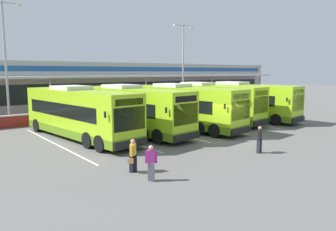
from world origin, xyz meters
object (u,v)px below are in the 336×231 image
Objects in this scene: pedestrian_with_handbag at (133,155)px; pedestrian_child at (260,139)px; pedestrian_near_bin at (151,162)px; coach_bus_right_centre at (205,103)px; coach_bus_left_centre at (129,110)px; coach_bus_leftmost at (79,114)px; lamp_post_centre at (183,60)px; coach_bus_centre at (180,107)px; coach_bus_rightmost at (240,101)px; lamp_post_west at (5,55)px.

pedestrian_child is at bearing -11.49° from pedestrian_with_handbag.
coach_bus_right_centre is at bearing 37.29° from pedestrian_near_bin.
coach_bus_left_centre is 10.68m from pedestrian_child.
coach_bus_leftmost reaches higher than pedestrian_child.
coach_bus_leftmost is 1.12× the size of lamp_post_centre.
coach_bus_centre is (8.55, -1.33, 0.00)m from coach_bus_leftmost.
pedestrian_with_handbag is at bearing -155.76° from coach_bus_rightmost.
pedestrian_child is at bearing -75.90° from coach_bus_left_centre.
coach_bus_left_centre is 7.62× the size of pedestrian_near_bin.
coach_bus_leftmost is at bearing 176.36° from coach_bus_rightmost.
lamp_post_west is at bearing 93.43° from pedestrian_near_bin.
lamp_post_west is (-19.39, 10.92, 4.50)m from coach_bus_rightmost.
lamp_post_centre is (10.81, 11.95, 4.50)m from coach_bus_centre.
coach_bus_right_centre is 4.15m from coach_bus_rightmost.
coach_bus_left_centre is 1.12× the size of lamp_post_west.
coach_bus_centre reaches higher than pedestrian_near_bin.
coach_bus_rightmost is 7.62× the size of pedestrian_child.
pedestrian_near_bin is at bearing -142.71° from coach_bus_right_centre.
pedestrian_with_handbag is (-9.79, -7.90, -0.93)m from coach_bus_centre.
coach_bus_right_centre is at bearing -32.71° from lamp_post_west.
coach_bus_left_centre is (4.00, -0.49, 0.00)m from coach_bus_leftmost.
lamp_post_west reaches higher than coach_bus_rightmost.
coach_bus_rightmost is at bearing 24.24° from pedestrian_with_handbag.
coach_bus_left_centre reaches higher than pedestrian_near_bin.
coach_bus_right_centre is at bearing -121.44° from lamp_post_centre.
coach_bus_rightmost reaches higher than pedestrian_child.
pedestrian_child is at bearing -101.67° from coach_bus_centre.
coach_bus_right_centre is (4.31, 1.31, 0.00)m from coach_bus_centre.
pedestrian_near_bin is at bearing -133.96° from lamp_post_centre.
coach_bus_leftmost is 11.11m from lamp_post_west.
pedestrian_with_handbag is 1.00× the size of pedestrian_near_bin.
coach_bus_right_centre is at bearing 33.14° from pedestrian_with_handbag.
coach_bus_leftmost is at bearing 121.35° from pedestrian_child.
pedestrian_near_bin is 0.15× the size of lamp_post_west.
lamp_post_west is 21.89m from lamp_post_centre.
pedestrian_child is 23.22m from lamp_post_west.
coach_bus_right_centre and coach_bus_rightmost have the same top height.
pedestrian_with_handbag is 19.87m from lamp_post_west.
coach_bus_right_centre is at bearing 3.03° from coach_bus_left_centre.
coach_bus_right_centre is 17.79m from pedestrian_near_bin.
coach_bus_centre is 8.33m from coach_bus_rightmost.
pedestrian_child is at bearing -120.14° from coach_bus_right_centre.
coach_bus_rightmost is at bearing 1.79° from coach_bus_centre.
lamp_post_centre reaches higher than pedestrian_near_bin.
coach_bus_leftmost is 1.00× the size of coach_bus_left_centre.
lamp_post_centre is at bearing 59.21° from pedestrian_child.
pedestrian_with_handbag is at bearing -136.07° from lamp_post_centre.
lamp_post_centre is (21.88, 0.77, 0.00)m from lamp_post_west.
lamp_post_centre is at bearing 43.93° from pedestrian_with_handbag.
coach_bus_leftmost is at bearing -151.26° from lamp_post_centre.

